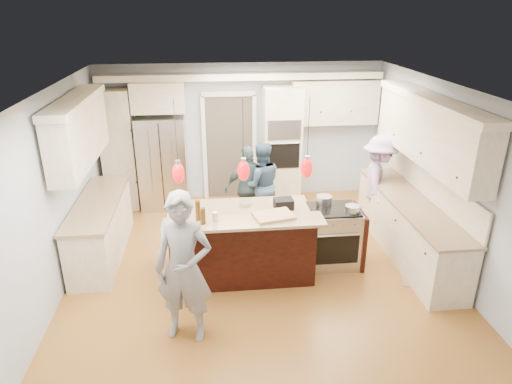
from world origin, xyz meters
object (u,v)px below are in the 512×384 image
(island_range, at_px, (333,236))
(person_bar_end, at_px, (184,268))
(refrigerator, at_px, (163,162))
(kitchen_island, at_px, (241,242))
(person_far_left, at_px, (261,185))

(island_range, bearing_deg, person_bar_end, -146.40)
(refrigerator, xyz_separation_m, island_range, (2.71, -2.49, -0.44))
(refrigerator, relative_size, kitchen_island, 0.86)
(person_bar_end, bearing_deg, island_range, 47.85)
(island_range, bearing_deg, refrigerator, 137.41)
(kitchen_island, distance_m, island_range, 1.41)
(island_range, relative_size, person_far_left, 0.60)
(kitchen_island, height_order, person_bar_end, person_bar_end)
(refrigerator, bearing_deg, person_bar_end, -82.14)
(refrigerator, height_order, person_far_left, refrigerator)
(person_bar_end, height_order, person_far_left, person_bar_end)
(kitchen_island, xyz_separation_m, person_far_left, (0.47, 1.53, 0.29))
(refrigerator, height_order, kitchen_island, refrigerator)
(person_far_left, bearing_deg, person_bar_end, 61.42)
(kitchen_island, distance_m, person_far_left, 1.62)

